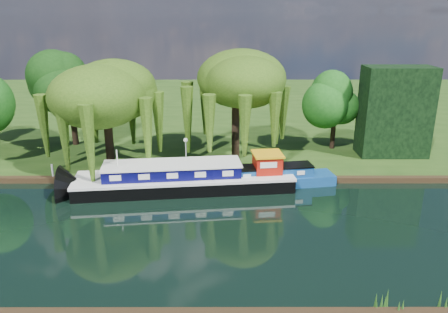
{
  "coord_description": "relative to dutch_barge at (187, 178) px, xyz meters",
  "views": [
    {
      "loc": [
        3.64,
        -24.23,
        13.01
      ],
      "look_at": [
        3.68,
        6.29,
        2.8
      ],
      "focal_mm": 35.0,
      "sensor_mm": 36.0,
      "label": 1
    }
  ],
  "objects": [
    {
      "name": "dutch_barge",
      "position": [
        0.0,
        0.0,
        0.0
      ],
      "size": [
        16.82,
        5.57,
        3.48
      ],
      "rotation": [
        0.0,
        0.0,
        0.11
      ],
      "color": "black",
      "rests_on": "ground"
    },
    {
      "name": "willow_left",
      "position": [
        -6.71,
        3.83,
        5.68
      ],
      "size": [
        7.0,
        7.0,
        8.39
      ],
      "color": "black",
      "rests_on": "far_bank"
    },
    {
      "name": "narrowboat",
      "position": [
        5.5,
        0.49,
        -0.23
      ],
      "size": [
        12.27,
        4.03,
        1.76
      ],
      "rotation": [
        0.0,
        0.0,
        0.17
      ],
      "color": "navy",
      "rests_on": "ground"
    },
    {
      "name": "far_bank",
      "position": [
        -0.82,
        27.19,
        -0.64
      ],
      "size": [
        120.0,
        52.0,
        0.45
      ],
      "primitive_type": "cube",
      "color": "#1D3C10",
      "rests_on": "ground"
    },
    {
      "name": "reeds_near",
      "position": [
        6.05,
        -14.39,
        -0.31
      ],
      "size": [
        33.7,
        1.5,
        1.1
      ],
      "color": "#285215",
      "rests_on": "ground"
    },
    {
      "name": "ground",
      "position": [
        -0.82,
        -6.81,
        -0.86
      ],
      "size": [
        120.0,
        120.0,
        0.0
      ],
      "primitive_type": "plane",
      "color": "black"
    },
    {
      "name": "tree_far_mid",
      "position": [
        -11.82,
        10.42,
        5.35
      ],
      "size": [
        5.11,
        5.11,
        8.35
      ],
      "color": "black",
      "rests_on": "far_bank"
    },
    {
      "name": "mooring_posts",
      "position": [
        -1.32,
        1.59,
        0.09
      ],
      "size": [
        19.16,
        0.16,
        1.0
      ],
      "color": "silver",
      "rests_on": "far_bank"
    },
    {
      "name": "lamppost",
      "position": [
        -0.32,
        3.69,
        1.56
      ],
      "size": [
        0.36,
        0.36,
        2.56
      ],
      "color": "silver",
      "rests_on": "far_bank"
    },
    {
      "name": "tree_far_right",
      "position": [
        13.27,
        9.09,
        3.99
      ],
      "size": [
        3.9,
        3.9,
        6.37
      ],
      "color": "black",
      "rests_on": "far_bank"
    },
    {
      "name": "conifer_hedge",
      "position": [
        18.18,
        7.19,
        3.59
      ],
      "size": [
        6.0,
        3.0,
        8.0
      ],
      "primitive_type": "cube",
      "color": "black",
      "rests_on": "far_bank"
    },
    {
      "name": "willow_right",
      "position": [
        3.9,
        6.29,
        5.85
      ],
      "size": [
        7.05,
        7.05,
        8.58
      ],
      "color": "black",
      "rests_on": "far_bank"
    }
  ]
}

